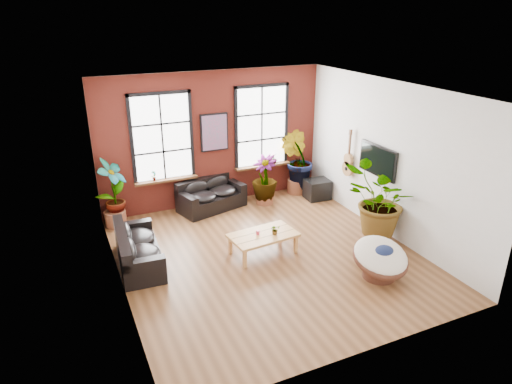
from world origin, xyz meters
TOP-DOWN VIEW (x-y plane):
  - room at (0.00, 0.15)m, footprint 6.04×6.54m
  - sofa_back at (-0.27, 2.88)m, footprint 1.88×1.26m
  - sofa_left at (-2.59, 0.80)m, footprint 0.92×1.96m
  - coffee_table at (-0.04, 0.16)m, footprint 1.49×0.94m
  - papasan_chair at (1.63, -1.64)m, footprint 1.11×1.13m
  - poster at (0.00, 3.18)m, footprint 0.74×0.06m
  - tv_wall_unit at (2.93, 0.60)m, footprint 0.13×1.86m
  - media_box at (2.63, 2.29)m, footprint 0.68×0.58m
  - pot_back_left at (-2.72, 2.84)m, footprint 0.53×0.53m
  - pot_back_right at (2.33, 2.91)m, footprint 0.70×0.70m
  - pot_right_wall at (2.53, -0.41)m, footprint 0.56×0.56m
  - pot_mid at (1.16, 2.58)m, footprint 0.51×0.51m
  - floor_plant_back_left at (-2.68, 2.88)m, footprint 0.94×0.97m
  - floor_plant_back_right at (2.32, 2.94)m, footprint 1.16×1.14m
  - floor_plant_right_wall at (2.51, -0.43)m, footprint 1.63×1.46m
  - floor_plant_mid at (1.15, 2.58)m, footprint 0.91×0.91m
  - table_plant at (0.19, 0.05)m, footprint 0.21×0.19m
  - sill_plant_left at (-1.65, 3.13)m, footprint 0.17×0.17m
  - sill_plant_right at (1.70, 3.13)m, footprint 0.19×0.19m

SIDE VIEW (x-z plane):
  - pot_mid at x=1.16m, z-range 0.00..0.33m
  - pot_right_wall at x=2.53m, z-range 0.00..0.35m
  - pot_back_left at x=-2.72m, z-range 0.00..0.37m
  - pot_back_right at x=2.33m, z-range 0.00..0.39m
  - media_box at x=2.63m, z-range 0.00..0.54m
  - sofa_left at x=-2.59m, z-range -0.04..0.72m
  - sofa_back at x=-0.27m, z-range -0.04..0.75m
  - coffee_table at x=-0.04m, z-range 0.13..0.67m
  - papasan_chair at x=1.63m, z-range 0.01..0.83m
  - table_plant at x=0.19m, z-range 0.45..0.67m
  - floor_plant_mid at x=1.15m, z-range 0.14..1.34m
  - floor_plant_back_left at x=-2.68m, z-range 0.15..1.69m
  - floor_plant_back_right at x=2.32m, z-range 0.15..1.79m
  - floor_plant_right_wall at x=2.51m, z-range 0.16..1.79m
  - sill_plant_left at x=-1.65m, z-range 0.90..1.17m
  - sill_plant_right at x=1.70m, z-range 0.90..1.17m
  - tv_wall_unit at x=2.93m, z-range 0.94..2.14m
  - room at x=0.00m, z-range -0.02..3.52m
  - poster at x=0.00m, z-range 1.46..2.44m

